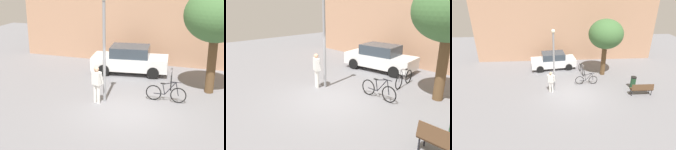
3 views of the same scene
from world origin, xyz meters
The scene contains 8 objects.
ground_plane centered at (0.00, 0.00, 0.00)m, with size 36.00×36.00×0.00m, color slate.
building_facade centered at (0.00, 8.09, 3.34)m, with size 18.35×2.00×6.69m, color tan.
lamppost centered at (-1.37, 0.75, 2.75)m, with size 0.28×0.28×4.68m.
person_by_lamppost centered at (-1.63, 0.44, 0.97)m, with size 0.63×0.43×1.67m.
plaza_tree centered at (3.01, 3.33, 3.62)m, with size 2.87×2.87×4.89m.
bicycle_black centered at (1.23, 1.56, 0.38)m, with size 1.81×0.08×0.97m.
bicycle_silver centered at (1.15, 3.66, 0.38)m, with size 0.28×1.80×0.97m.
parked_car_white centered at (-1.39, 5.06, 0.77)m, with size 4.39×2.25×1.55m.
Camera 1 is at (3.23, -12.01, 5.73)m, focal length 52.48 mm.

